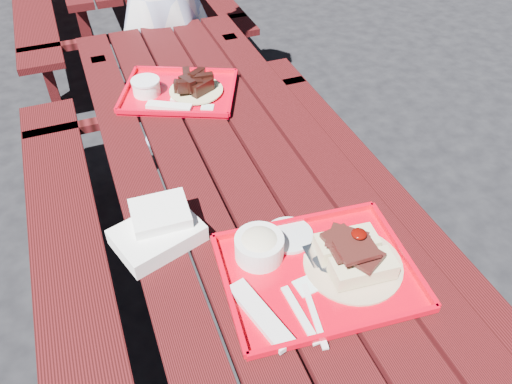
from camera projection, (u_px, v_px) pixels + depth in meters
ground at (243, 314)px, 2.07m from camera, size 60.00×60.00×0.00m
picnic_table_near at (240, 221)px, 1.70m from camera, size 1.41×2.40×0.75m
near_tray at (315, 260)px, 1.28m from camera, size 0.52×0.42×0.15m
far_tray at (177, 91)px, 1.92m from camera, size 0.52×0.47×0.07m
white_cloth at (158, 229)px, 1.35m from camera, size 0.26×0.22×0.09m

